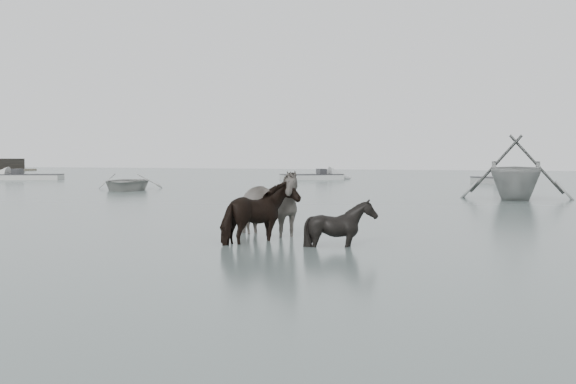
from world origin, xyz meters
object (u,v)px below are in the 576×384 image
(pony_black, at_px, (340,215))
(rowboat_lead, at_px, (126,180))
(pony_dark, at_px, (262,207))
(pony_pinto, at_px, (266,198))

(pony_black, relative_size, rowboat_lead, 0.27)
(pony_dark, bearing_deg, pony_black, -92.04)
(pony_pinto, distance_m, pony_dark, 1.18)
(pony_pinto, bearing_deg, pony_dark, -144.28)
(pony_dark, xyz_separation_m, pony_black, (1.63, -0.06, -0.11))
(pony_dark, height_order, pony_black, pony_dark)
(pony_pinto, relative_size, rowboat_lead, 0.43)
(pony_pinto, distance_m, rowboat_lead, 21.43)
(pony_pinto, bearing_deg, rowboat_lead, 58.38)
(pony_pinto, bearing_deg, pony_black, -102.55)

